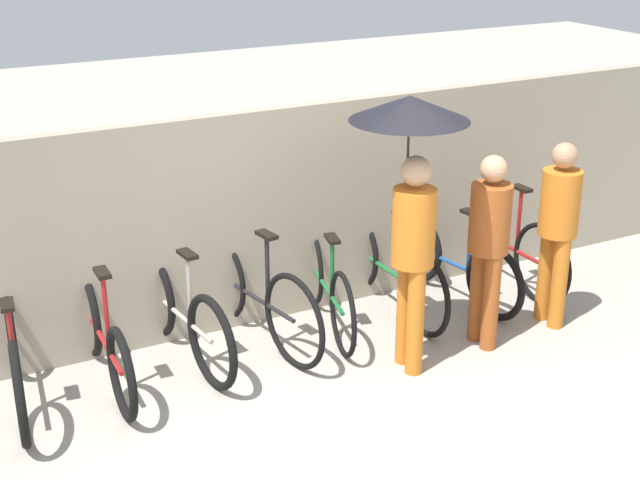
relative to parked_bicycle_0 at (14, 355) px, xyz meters
name	(u,v)px	position (x,y,z in m)	size (l,w,h in m)	color
ground_plane	(412,445)	(2.19, -1.77, -0.37)	(30.00, 30.00, 0.00)	#9E998E
back_wall	(271,216)	(2.19, 0.41, 0.53)	(12.39, 0.12, 1.81)	gray
parked_bicycle_0	(14,355)	(0.00, 0.00, 0.00)	(0.44, 1.78, 1.00)	black
parked_bicycle_1	(104,340)	(0.63, -0.04, -0.02)	(0.44, 1.70, 0.98)	black
parked_bicycle_2	(181,314)	(1.25, 0.05, 0.00)	(0.44, 1.73, 1.03)	black
parked_bicycle_3	(255,295)	(1.88, 0.07, 0.03)	(0.48, 1.82, 1.06)	black
parked_bicycle_4	(326,286)	(2.51, 0.03, -0.01)	(0.55, 1.64, 1.01)	black
parked_bicycle_5	(388,268)	(3.14, 0.07, 0.01)	(0.44, 1.82, 1.09)	black
parked_bicycle_6	(453,262)	(3.76, -0.02, -0.02)	(0.44, 1.66, 1.10)	black
parked_bicycle_7	(503,242)	(4.39, 0.07, 0.02)	(0.44, 1.82, 0.98)	black
pedestrian_leading	(411,169)	(2.75, -0.81, 1.19)	(0.87, 0.87, 2.08)	#C66B1E
pedestrian_center	(489,238)	(3.47, -0.84, 0.54)	(0.32, 0.32, 1.58)	#9E4C1E
pedestrian_trailing	(558,221)	(4.20, -0.80, 0.54)	(0.32, 0.32, 1.57)	#C66B1E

